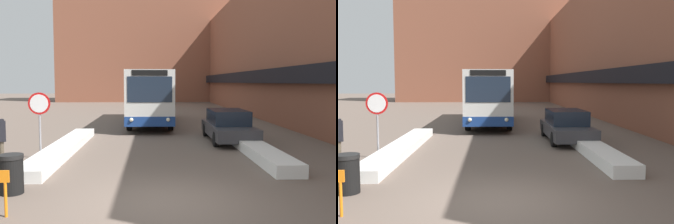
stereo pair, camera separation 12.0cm
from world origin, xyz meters
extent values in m
plane|color=#66564C|center=(0.00, 0.00, 0.00)|extent=(160.00, 160.00, 0.00)
cube|color=brown|center=(10.00, 24.00, 5.37)|extent=(5.00, 60.00, 10.75)
cube|color=black|center=(7.25, 24.00, 3.05)|extent=(0.50, 60.00, 0.90)
cube|color=brown|center=(0.00, 45.62, 7.02)|extent=(26.00, 8.00, 14.04)
cube|color=silver|center=(-3.60, 6.09, 0.17)|extent=(0.90, 8.98, 0.35)
cube|color=silver|center=(3.60, 5.07, 0.20)|extent=(0.90, 6.61, 0.39)
cube|color=silver|center=(-0.36, 15.85, 1.88)|extent=(2.53, 10.98, 2.85)
cube|color=navy|center=(-0.36, 15.85, 0.70)|extent=(2.55, 11.00, 0.50)
cube|color=#192333|center=(-0.36, 15.85, 2.28)|extent=(2.55, 10.10, 0.78)
cube|color=#192333|center=(-0.36, 10.34, 2.31)|extent=(2.23, 0.03, 1.28)
cube|color=black|center=(-0.36, 10.34, 3.12)|extent=(1.77, 0.03, 0.28)
sphere|color=#F2EAC6|center=(-1.27, 10.33, 0.80)|extent=(0.20, 0.20, 0.20)
sphere|color=#F2EAC6|center=(0.55, 10.33, 0.80)|extent=(0.20, 0.20, 0.20)
cylinder|color=black|center=(-1.50, 12.44, 0.53)|extent=(0.28, 1.07, 1.07)
cylinder|color=black|center=(0.79, 12.44, 0.53)|extent=(0.28, 1.07, 1.07)
cylinder|color=black|center=(-1.50, 19.25, 0.53)|extent=(0.28, 1.07, 1.07)
cylinder|color=black|center=(0.79, 19.25, 0.53)|extent=(0.28, 1.07, 1.07)
cube|color=#38383D|center=(3.20, 8.55, 0.51)|extent=(1.78, 4.82, 0.53)
cube|color=#192333|center=(3.20, 8.67, 1.09)|extent=(1.57, 2.65, 0.64)
cylinder|color=black|center=(4.01, 7.05, 0.31)|extent=(0.20, 0.62, 0.62)
cylinder|color=black|center=(2.39, 7.05, 0.31)|extent=(0.20, 0.62, 0.62)
cylinder|color=black|center=(4.01, 10.04, 0.31)|extent=(0.20, 0.62, 0.62)
cylinder|color=black|center=(2.39, 10.04, 0.31)|extent=(0.20, 0.62, 0.62)
cylinder|color=gray|center=(-4.14, 4.90, 1.16)|extent=(0.07, 0.07, 2.32)
cylinder|color=red|center=(-4.14, 4.88, 1.94)|extent=(0.76, 0.03, 0.76)
cylinder|color=white|center=(-4.14, 4.87, 1.94)|extent=(0.62, 0.02, 0.62)
cylinder|color=brown|center=(-4.77, 3.14, 0.45)|extent=(0.13, 0.13, 0.90)
cylinder|color=black|center=(-4.70, 3.18, 1.20)|extent=(0.10, 0.10, 0.64)
cylinder|color=black|center=(-3.63, 0.79, 0.42)|extent=(0.56, 0.56, 0.85)
cylinder|color=black|center=(-3.63, 0.79, 0.90)|extent=(0.59, 0.59, 0.10)
cylinder|color=orange|center=(-3.15, -0.80, 0.35)|extent=(0.06, 0.06, 0.70)
cube|color=orange|center=(-3.18, -0.80, 0.82)|extent=(0.22, 0.04, 0.24)
camera|label=1|loc=(-0.26, -8.16, 2.67)|focal=40.00mm
camera|label=2|loc=(-0.14, -8.16, 2.67)|focal=40.00mm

